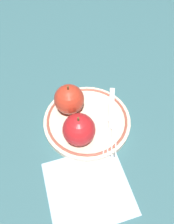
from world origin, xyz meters
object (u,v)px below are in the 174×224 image
apple_red_whole (69,99)px  napkin_folded (88,188)px  apple_second_whole (79,130)px  fork (111,117)px  plate (87,119)px

apple_red_whole → napkin_folded: 0.19m
apple_second_whole → fork: (-0.05, 0.07, -0.03)m
apple_second_whole → napkin_folded: apple_second_whole is taller
apple_second_whole → fork: bearing=126.9°
fork → apple_second_whole: bearing=-47.0°
fork → napkin_folded: fork is taller
apple_second_whole → napkin_folded: (0.10, 0.02, -0.05)m
apple_red_whole → fork: (0.02, 0.09, -0.03)m
fork → napkin_folded: (0.15, -0.05, -0.02)m
plate → apple_second_whole: 0.07m
apple_red_whole → plate: bearing=57.5°
apple_red_whole → napkin_folded: bearing=12.9°
plate → apple_red_whole: size_ratio=2.61×
plate → apple_red_whole: bearing=-122.5°
apple_second_whole → napkin_folded: size_ratio=0.49×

